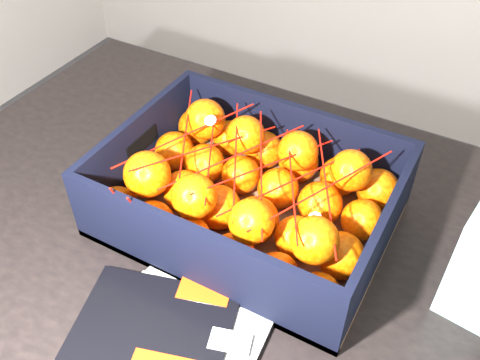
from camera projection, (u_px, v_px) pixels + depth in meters
The scene contains 5 objects.
room_shell at pixel (149, 6), 0.33m from camera, with size 3.54×3.54×2.50m.
table at pixel (241, 262), 0.94m from camera, with size 1.20×0.80×0.75m.
produce_crate at pixel (249, 201), 0.86m from camera, with size 0.44×0.33×0.13m.
clementine_heap at pixel (247, 192), 0.84m from camera, with size 0.42×0.31×0.13m.
mesh_net at pixel (242, 165), 0.80m from camera, with size 0.37×0.29×0.09m.
Camera 1 is at (0.21, -0.25, 1.39)m, focal length 39.64 mm.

